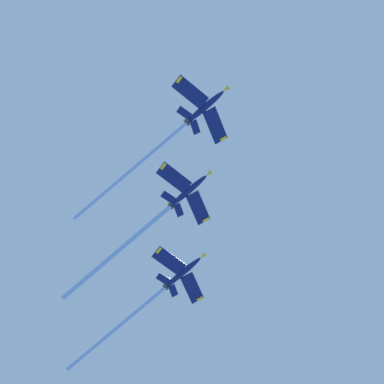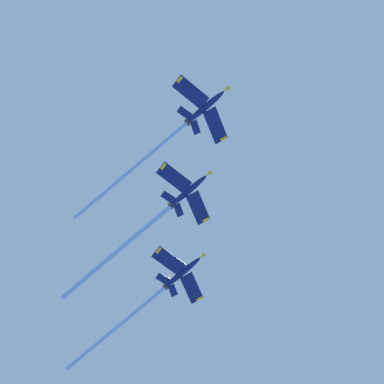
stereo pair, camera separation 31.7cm
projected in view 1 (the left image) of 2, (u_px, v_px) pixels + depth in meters
jet_lead at (183, 126)px, 155.24m from camera, size 36.86×31.74×19.50m
jet_second at (156, 219)px, 160.62m from camera, size 36.77×31.31×19.73m
jet_third at (161, 291)px, 166.64m from camera, size 35.44×29.77×18.16m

